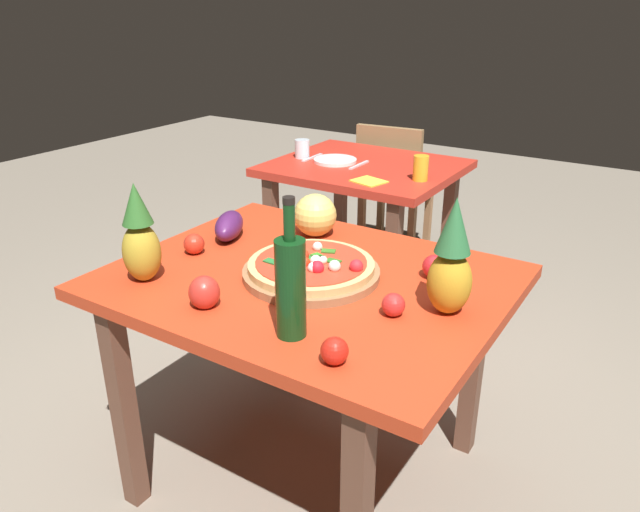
{
  "coord_description": "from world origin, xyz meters",
  "views": [
    {
      "loc": [
        0.92,
        -1.37,
        1.54
      ],
      "look_at": [
        0.01,
        0.05,
        0.81
      ],
      "focal_mm": 33.78,
      "sensor_mm": 36.0,
      "label": 1
    }
  ],
  "objects_px": {
    "tomato_beside_pepper": "(393,305)",
    "dinner_plate": "(335,160)",
    "pizza_board": "(311,273)",
    "pizza": "(312,265)",
    "bell_pepper": "(204,292)",
    "pineapple_left": "(451,263)",
    "tomato_near_board": "(434,267)",
    "pineapple_right": "(140,238)",
    "drinking_glass_water": "(302,149)",
    "drinking_glass_juice": "(421,168)",
    "dining_chair": "(393,184)",
    "fork_utensil": "(312,158)",
    "knife_utensil": "(359,165)",
    "display_table": "(308,303)",
    "wine_bottle": "(291,285)",
    "eggplant": "(229,226)",
    "melon": "(315,215)",
    "background_table": "(364,187)",
    "tomato_by_bottle": "(194,244)",
    "tomato_at_corner": "(334,351)",
    "napkin_folded": "(369,181)"
  },
  "relations": [
    {
      "from": "eggplant",
      "to": "fork_utensil",
      "type": "relative_size",
      "value": 1.11
    },
    {
      "from": "wine_bottle",
      "to": "dinner_plate",
      "type": "relative_size",
      "value": 1.64
    },
    {
      "from": "background_table",
      "to": "drinking_glass_juice",
      "type": "relative_size",
      "value": 7.86
    },
    {
      "from": "display_table",
      "to": "pineapple_right",
      "type": "bearing_deg",
      "value": -144.16
    },
    {
      "from": "tomato_beside_pepper",
      "to": "dinner_plate",
      "type": "xyz_separation_m",
      "value": [
        -0.97,
        1.29,
        -0.02
      ]
    },
    {
      "from": "wine_bottle",
      "to": "melon",
      "type": "relative_size",
      "value": 2.4
    },
    {
      "from": "drinking_glass_water",
      "to": "dinner_plate",
      "type": "bearing_deg",
      "value": 5.43
    },
    {
      "from": "dinner_plate",
      "to": "napkin_folded",
      "type": "distance_m",
      "value": 0.39
    },
    {
      "from": "pizza_board",
      "to": "pizza",
      "type": "distance_m",
      "value": 0.03
    },
    {
      "from": "melon",
      "to": "fork_utensil",
      "type": "height_order",
      "value": "melon"
    },
    {
      "from": "pizza_board",
      "to": "tomato_beside_pepper",
      "type": "relative_size",
      "value": 6.57
    },
    {
      "from": "melon",
      "to": "dinner_plate",
      "type": "height_order",
      "value": "melon"
    },
    {
      "from": "pizza",
      "to": "bell_pepper",
      "type": "bearing_deg",
      "value": -114.51
    },
    {
      "from": "drinking_glass_water",
      "to": "knife_utensil",
      "type": "xyz_separation_m",
      "value": [
        0.33,
        0.02,
        -0.04
      ]
    },
    {
      "from": "pizza",
      "to": "drinking_glass_juice",
      "type": "distance_m",
      "value": 1.15
    },
    {
      "from": "tomato_at_corner",
      "to": "drinking_glass_water",
      "type": "height_order",
      "value": "drinking_glass_water"
    },
    {
      "from": "napkin_folded",
      "to": "background_table",
      "type": "bearing_deg",
      "value": 121.9
    },
    {
      "from": "pineapple_left",
      "to": "knife_utensil",
      "type": "xyz_separation_m",
      "value": [
        -0.94,
        1.2,
        -0.14
      ]
    },
    {
      "from": "tomato_at_corner",
      "to": "napkin_folded",
      "type": "bearing_deg",
      "value": 115.3
    },
    {
      "from": "background_table",
      "to": "pineapple_right",
      "type": "height_order",
      "value": "pineapple_right"
    },
    {
      "from": "pineapple_right",
      "to": "bell_pepper",
      "type": "xyz_separation_m",
      "value": [
        0.27,
        -0.03,
        -0.09
      ]
    },
    {
      "from": "tomato_beside_pepper",
      "to": "drinking_glass_water",
      "type": "relative_size",
      "value": 0.66
    },
    {
      "from": "napkin_folded",
      "to": "bell_pepper",
      "type": "bearing_deg",
      "value": -81.45
    },
    {
      "from": "pineapple_left",
      "to": "tomato_near_board",
      "type": "height_order",
      "value": "pineapple_left"
    },
    {
      "from": "bell_pepper",
      "to": "tomato_by_bottle",
      "type": "distance_m",
      "value": 0.38
    },
    {
      "from": "display_table",
      "to": "fork_utensil",
      "type": "xyz_separation_m",
      "value": [
        -0.78,
        1.21,
        0.1
      ]
    },
    {
      "from": "wine_bottle",
      "to": "tomato_by_bottle",
      "type": "bearing_deg",
      "value": 156.1
    },
    {
      "from": "dining_chair",
      "to": "wine_bottle",
      "type": "bearing_deg",
      "value": 104.02
    },
    {
      "from": "dining_chair",
      "to": "pineapple_right",
      "type": "bearing_deg",
      "value": 90.4
    },
    {
      "from": "wine_bottle",
      "to": "tomato_at_corner",
      "type": "distance_m",
      "value": 0.2
    },
    {
      "from": "tomato_near_board",
      "to": "tomato_by_bottle",
      "type": "relative_size",
      "value": 1.05
    },
    {
      "from": "pizza",
      "to": "pineapple_left",
      "type": "xyz_separation_m",
      "value": [
        0.42,
        0.02,
        0.1
      ]
    },
    {
      "from": "dining_chair",
      "to": "drinking_glass_juice",
      "type": "relative_size",
      "value": 7.4
    },
    {
      "from": "tomato_beside_pepper",
      "to": "fork_utensil",
      "type": "relative_size",
      "value": 0.35
    },
    {
      "from": "tomato_near_board",
      "to": "drinking_glass_water",
      "type": "distance_m",
      "value": 1.53
    },
    {
      "from": "pizza_board",
      "to": "dining_chair",
      "type": "bearing_deg",
      "value": 108.71
    },
    {
      "from": "dining_chair",
      "to": "bell_pepper",
      "type": "distance_m",
      "value": 2.27
    },
    {
      "from": "dining_chair",
      "to": "knife_utensil",
      "type": "distance_m",
      "value": 0.73
    },
    {
      "from": "background_table",
      "to": "napkin_folded",
      "type": "bearing_deg",
      "value": -58.1
    },
    {
      "from": "wine_bottle",
      "to": "drinking_glass_juice",
      "type": "distance_m",
      "value": 1.48
    },
    {
      "from": "pineapple_right",
      "to": "tomato_near_board",
      "type": "height_order",
      "value": "pineapple_right"
    },
    {
      "from": "dining_chair",
      "to": "tomato_beside_pepper",
      "type": "distance_m",
      "value": 2.2
    },
    {
      "from": "display_table",
      "to": "pineapple_right",
      "type": "distance_m",
      "value": 0.54
    },
    {
      "from": "pineapple_left",
      "to": "eggplant",
      "type": "relative_size",
      "value": 1.61
    },
    {
      "from": "pizza",
      "to": "tomato_by_bottle",
      "type": "relative_size",
      "value": 5.57
    },
    {
      "from": "display_table",
      "to": "eggplant",
      "type": "height_order",
      "value": "eggplant"
    },
    {
      "from": "tomato_beside_pepper",
      "to": "dining_chair",
      "type": "bearing_deg",
      "value": 115.87
    },
    {
      "from": "drinking_glass_water",
      "to": "dinner_plate",
      "type": "height_order",
      "value": "drinking_glass_water"
    },
    {
      "from": "tomato_near_board",
      "to": "drinking_glass_juice",
      "type": "height_order",
      "value": "drinking_glass_juice"
    },
    {
      "from": "display_table",
      "to": "pizza",
      "type": "xyz_separation_m",
      "value": [
        0.02,
        -0.0,
        0.13
      ]
    }
  ]
}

